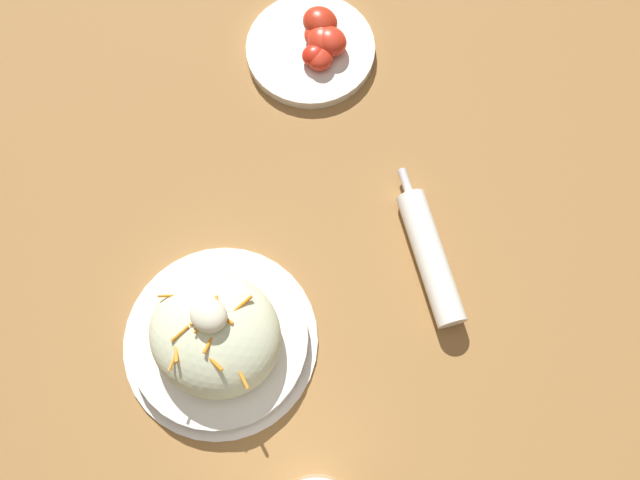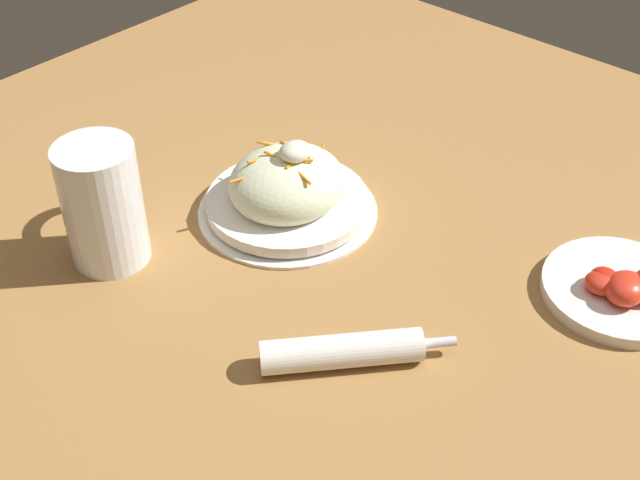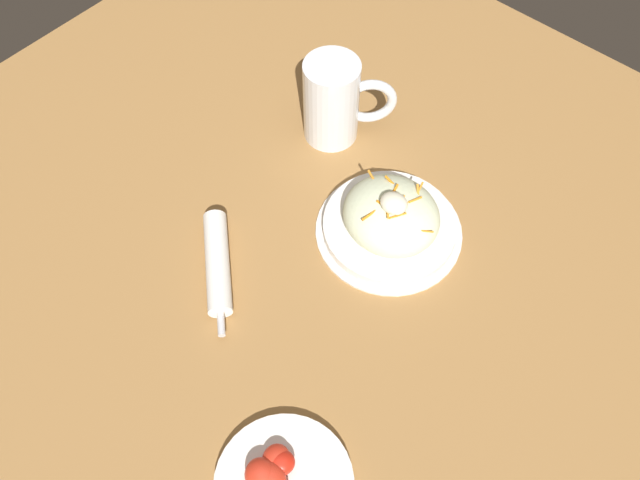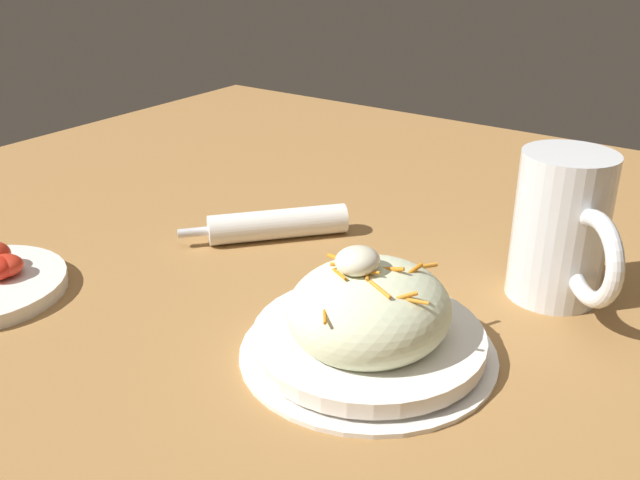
% 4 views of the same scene
% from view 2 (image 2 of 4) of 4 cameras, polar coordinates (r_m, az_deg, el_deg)
% --- Properties ---
extents(ground_plane, '(1.43, 1.43, 0.00)m').
position_cam_2_polar(ground_plane, '(0.98, 0.62, -2.89)').
color(ground_plane, '#9E703D').
extents(salad_plate, '(0.23, 0.23, 0.10)m').
position_cam_2_polar(salad_plate, '(1.07, -2.21, 3.30)').
color(salad_plate, white).
rests_on(salad_plate, ground_plane).
extents(beer_mug, '(0.13, 0.13, 0.15)m').
position_cam_2_polar(beer_mug, '(1.01, -14.28, 2.08)').
color(beer_mug, white).
rests_on(beer_mug, ground_plane).
extents(napkin_roll, '(0.17, 0.15, 0.04)m').
position_cam_2_polar(napkin_roll, '(0.88, 1.59, -7.46)').
color(napkin_roll, white).
rests_on(napkin_roll, ground_plane).
extents(tomato_plate, '(0.18, 0.18, 0.05)m').
position_cam_2_polar(tomato_plate, '(1.01, 19.76, -3.05)').
color(tomato_plate, white).
rests_on(tomato_plate, ground_plane).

